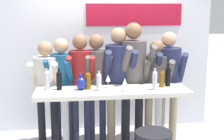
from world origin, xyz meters
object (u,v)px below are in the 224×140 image
Objects in this scene: person_center_left at (81,78)px; wine_bottle_4 at (47,79)px; person_right at (133,70)px; wine_bottle_1 at (88,80)px; person_center at (97,76)px; person_far_left at (46,83)px; wine_glass_0 at (125,82)px; wine_bottle_5 at (99,81)px; person_rightmost at (168,75)px; wine_bottle_0 at (168,76)px; person_left at (62,80)px; decorative_vase at (81,83)px; wine_bottle_2 at (162,78)px; person_center_right at (118,74)px; wine_bottle_3 at (155,79)px; person_far_right at (156,81)px; wine_bottle_6 at (59,80)px; wine_glass_1 at (108,79)px; tasting_table at (113,103)px.

person_center_left reaches higher than wine_bottle_4.
person_right is 7.03× the size of wine_bottle_1.
wine_bottle_4 is (-0.69, -0.44, 0.08)m from person_center.
wine_glass_0 is (1.05, -0.57, 0.13)m from person_far_left.
wine_bottle_5 is 1.64× the size of wine_glass_0.
person_rightmost is 0.45m from wine_bottle_0.
person_left is at bearing 16.06° from person_far_left.
decorative_vase reaches higher than wine_glass_0.
wine_bottle_5 is at bearing 170.22° from wine_glass_0.
wine_bottle_4 is 0.69m from wine_bottle_5.
wine_bottle_5 is at bearing -173.30° from wine_bottle_2.
person_center_right is 5.69× the size of wine_bottle_4.
person_rightmost reaches higher than wine_bottle_2.
wine_glass_0 is at bearing -176.83° from wine_bottle_3.
wine_bottle_1 is at bearing -78.81° from person_center_left.
person_far_right reaches higher than wine_bottle_5.
decorative_vase is (-0.24, -0.51, 0.02)m from person_center.
wine_bottle_0 is 0.98m from wine_bottle_5.
wine_bottle_3 is (-0.37, -0.61, 0.08)m from person_rightmost.
wine_bottle_4 is 0.45m from decorative_vase.
wine_glass_1 is at bearing 4.15° from wine_bottle_6.
person_far_right is 7.23× the size of decorative_vase.
person_center_right is at bearing 141.61° from wine_bottle_2.
person_center is at bearing 7.46° from person_center_left.
person_far_right is at bearing -161.61° from person_rightmost.
wine_bottle_3 is (0.72, -0.63, 0.08)m from person_center.
person_rightmost is (1.82, 0.07, 0.07)m from person_far_left.
tasting_table is 0.86m from wine_bottle_0.
person_center reaches higher than wine_glass_0.
wine_bottle_0 is 1.49m from wine_bottle_6.
person_right reaches higher than wine_bottle_1.
person_right reaches higher than person_far_right.
wine_bottle_0 is at bearing 1.53° from wine_bottle_6.
person_center_left reaches higher than person_center.
person_center_right is at bearing 41.40° from wine_bottle_1.
wine_bottle_3 is at bearing -113.80° from person_rightmost.
decorative_vase is at bearing -7.95° from wine_bottle_4.
person_right is 5.83× the size of wine_bottle_3.
wine_glass_1 is (0.36, -0.40, 0.07)m from person_center_left.
person_center_right is 0.62m from wine_bottle_5.
wine_bottle_6 is (-0.02, -0.45, 0.11)m from person_left.
wine_bottle_1 is at bearing -110.25° from person_center.
person_right reaches higher than wine_bottle_6.
person_left is at bearing 164.43° from wine_bottle_0.
wine_bottle_6 is at bearing -123.18° from person_center_left.
person_right is 6.38× the size of wine_bottle_5.
wine_bottle_0 reaches higher than wine_bottle_3.
wine_bottle_1 is 1.49× the size of wine_glass_1.
person_center_right is (1.05, 0.02, 0.11)m from person_far_left.
wine_bottle_6 is at bearing -178.47° from wine_bottle_0.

